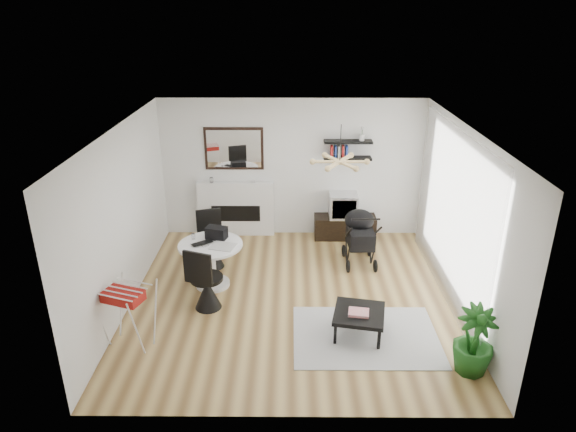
{
  "coord_description": "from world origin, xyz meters",
  "views": [
    {
      "loc": [
        -0.01,
        -6.95,
        4.32
      ],
      "look_at": [
        -0.06,
        0.4,
        1.24
      ],
      "focal_mm": 32.0,
      "sensor_mm": 36.0,
      "label": 1
    }
  ],
  "objects_px": {
    "fireplace": "(236,202)",
    "stroller": "(360,239)",
    "drying_rack": "(128,315)",
    "coffee_table": "(359,314)",
    "crt_tv": "(343,205)",
    "dining_table": "(211,258)",
    "tv_console": "(345,227)",
    "potted_plant": "(474,341)"
  },
  "relations": [
    {
      "from": "fireplace",
      "to": "potted_plant",
      "type": "relative_size",
      "value": 2.37
    },
    {
      "from": "crt_tv",
      "to": "dining_table",
      "type": "relative_size",
      "value": 0.52
    },
    {
      "from": "tv_console",
      "to": "dining_table",
      "type": "height_order",
      "value": "dining_table"
    },
    {
      "from": "crt_tv",
      "to": "fireplace",
      "type": "bearing_deg",
      "value": 176.03
    },
    {
      "from": "crt_tv",
      "to": "dining_table",
      "type": "xyz_separation_m",
      "value": [
        -2.3,
        -1.87,
        -0.18
      ]
    },
    {
      "from": "dining_table",
      "to": "drying_rack",
      "type": "relative_size",
      "value": 1.17
    },
    {
      "from": "crt_tv",
      "to": "drying_rack",
      "type": "relative_size",
      "value": 0.6
    },
    {
      "from": "tv_console",
      "to": "drying_rack",
      "type": "relative_size",
      "value": 1.35
    },
    {
      "from": "tv_console",
      "to": "dining_table",
      "type": "distance_m",
      "value": 3.02
    },
    {
      "from": "stroller",
      "to": "coffee_table",
      "type": "bearing_deg",
      "value": -98.73
    },
    {
      "from": "dining_table",
      "to": "crt_tv",
      "type": "bearing_deg",
      "value": 39.22
    },
    {
      "from": "drying_rack",
      "to": "potted_plant",
      "type": "relative_size",
      "value": 0.97
    },
    {
      "from": "tv_console",
      "to": "stroller",
      "type": "xyz_separation_m",
      "value": [
        0.16,
        -1.03,
        0.23
      ]
    },
    {
      "from": "stroller",
      "to": "potted_plant",
      "type": "bearing_deg",
      "value": -72.19
    },
    {
      "from": "tv_console",
      "to": "stroller",
      "type": "bearing_deg",
      "value": -81.36
    },
    {
      "from": "tv_console",
      "to": "coffee_table",
      "type": "distance_m",
      "value": 3.21
    },
    {
      "from": "tv_console",
      "to": "coffee_table",
      "type": "bearing_deg",
      "value": -91.95
    },
    {
      "from": "coffee_table",
      "to": "crt_tv",
      "type": "bearing_deg",
      "value": 88.92
    },
    {
      "from": "tv_console",
      "to": "potted_plant",
      "type": "xyz_separation_m",
      "value": [
        1.21,
        -3.98,
        0.23
      ]
    },
    {
      "from": "fireplace",
      "to": "potted_plant",
      "type": "height_order",
      "value": "fireplace"
    },
    {
      "from": "dining_table",
      "to": "fireplace",
      "type": "bearing_deg",
      "value": 84.31
    },
    {
      "from": "crt_tv",
      "to": "tv_console",
      "type": "bearing_deg",
      "value": 3.85
    },
    {
      "from": "potted_plant",
      "to": "crt_tv",
      "type": "bearing_deg",
      "value": 107.54
    },
    {
      "from": "fireplace",
      "to": "tv_console",
      "type": "bearing_deg",
      "value": -3.8
    },
    {
      "from": "coffee_table",
      "to": "drying_rack",
      "type": "bearing_deg",
      "value": -175.34
    },
    {
      "from": "crt_tv",
      "to": "stroller",
      "type": "height_order",
      "value": "stroller"
    },
    {
      "from": "drying_rack",
      "to": "coffee_table",
      "type": "height_order",
      "value": "drying_rack"
    },
    {
      "from": "stroller",
      "to": "drying_rack",
      "type": "bearing_deg",
      "value": -146.01
    },
    {
      "from": "tv_console",
      "to": "stroller",
      "type": "distance_m",
      "value": 1.06
    },
    {
      "from": "fireplace",
      "to": "stroller",
      "type": "distance_m",
      "value": 2.59
    },
    {
      "from": "fireplace",
      "to": "stroller",
      "type": "xyz_separation_m",
      "value": [
        2.3,
        -1.17,
        -0.23
      ]
    },
    {
      "from": "drying_rack",
      "to": "potted_plant",
      "type": "bearing_deg",
      "value": 12.99
    },
    {
      "from": "crt_tv",
      "to": "potted_plant",
      "type": "height_order",
      "value": "crt_tv"
    },
    {
      "from": "tv_console",
      "to": "crt_tv",
      "type": "height_order",
      "value": "crt_tv"
    },
    {
      "from": "tv_console",
      "to": "drying_rack",
      "type": "bearing_deg",
      "value": -132.94
    },
    {
      "from": "fireplace",
      "to": "tv_console",
      "type": "height_order",
      "value": "fireplace"
    },
    {
      "from": "crt_tv",
      "to": "potted_plant",
      "type": "relative_size",
      "value": 0.59
    },
    {
      "from": "drying_rack",
      "to": "coffee_table",
      "type": "distance_m",
      "value": 3.13
    },
    {
      "from": "drying_rack",
      "to": "coffee_table",
      "type": "xyz_separation_m",
      "value": [
        3.11,
        0.25,
        -0.14
      ]
    },
    {
      "from": "stroller",
      "to": "potted_plant",
      "type": "relative_size",
      "value": 1.16
    },
    {
      "from": "drying_rack",
      "to": "coffee_table",
      "type": "bearing_deg",
      "value": 24.26
    },
    {
      "from": "fireplace",
      "to": "crt_tv",
      "type": "height_order",
      "value": "fireplace"
    }
  ]
}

